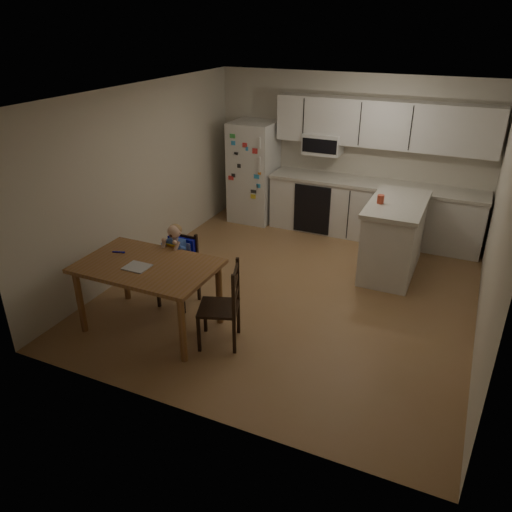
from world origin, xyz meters
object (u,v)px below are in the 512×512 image
at_px(dining_table, 148,273).
at_px(chair_booster, 178,256).
at_px(kitchen_island, 393,237).
at_px(red_cup, 381,199).
at_px(refrigerator, 254,172).
at_px(chair_side, 227,300).

height_order(dining_table, chair_booster, chair_booster).
bearing_deg(kitchen_island, red_cup, -143.90).
distance_m(refrigerator, red_cup, 2.69).
bearing_deg(chair_booster, chair_side, -28.60).
bearing_deg(kitchen_island, chair_side, -117.54).
height_order(kitchen_island, chair_side, kitchen_island).
distance_m(kitchen_island, red_cup, 0.62).
bearing_deg(dining_table, chair_side, 4.97).
bearing_deg(chair_side, kitchen_island, 132.92).
bearing_deg(refrigerator, kitchen_island, -21.80).
distance_m(red_cup, dining_table, 3.18).
bearing_deg(kitchen_island, chair_booster, -138.81).
bearing_deg(chair_booster, red_cup, 42.63).
height_order(kitchen_island, chair_booster, chair_booster).
relative_size(red_cup, chair_side, 0.12).
xyz_separation_m(dining_table, chair_booster, (0.00, 0.61, -0.06)).
bearing_deg(refrigerator, chair_side, -69.74).
bearing_deg(refrigerator, chair_booster, -83.07).
relative_size(refrigerator, kitchen_island, 1.22).
bearing_deg(dining_table, red_cup, 50.01).
height_order(red_cup, chair_side, red_cup).
xyz_separation_m(red_cup, chair_side, (-1.09, -2.34, -0.55)).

